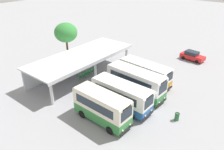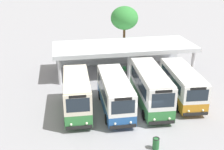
{
  "view_description": "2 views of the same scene",
  "coord_description": "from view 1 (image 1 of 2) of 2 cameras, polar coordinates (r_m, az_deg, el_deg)",
  "views": [
    {
      "loc": [
        -19.55,
        -9.84,
        15.36
      ],
      "look_at": [
        0.51,
        6.13,
        2.26
      ],
      "focal_mm": 34.99,
      "sensor_mm": 36.0,
      "label": 1
    },
    {
      "loc": [
        -6.42,
        -19.75,
        12.61
      ],
      "look_at": [
        -1.37,
        7.03,
        1.74
      ],
      "focal_mm": 45.62,
      "sensor_mm": 36.0,
      "label": 2
    }
  ],
  "objects": [
    {
      "name": "city_bus_nearest_orange",
      "position": [
        23.4,
        -2.68,
        -8.14
      ],
      "size": [
        2.5,
        6.78,
        3.43
      ],
      "color": "black",
      "rests_on": "ground"
    },
    {
      "name": "waiting_chair_end_by_column",
      "position": [
        32.54,
        -8.37,
        -0.39
      ],
      "size": [
        0.45,
        0.45,
        0.86
      ],
      "color": "slate",
      "rests_on": "ground"
    },
    {
      "name": "waiting_chair_second_from_end",
      "position": [
        32.85,
        -7.53,
        -0.05
      ],
      "size": [
        0.45,
        0.45,
        0.86
      ],
      "color": "slate",
      "rests_on": "ground"
    },
    {
      "name": "litter_bin_apron",
      "position": [
        25.3,
        16.6,
        -10.38
      ],
      "size": [
        0.49,
        0.49,
        0.9
      ],
      "color": "#266633",
      "rests_on": "ground"
    },
    {
      "name": "roadside_tree_behind_canopy",
      "position": [
        35.55,
        -11.96,
        10.74
      ],
      "size": [
        3.6,
        3.6,
        7.29
      ],
      "color": "brown",
      "rests_on": "ground"
    },
    {
      "name": "terminal_canopy",
      "position": [
        33.33,
        -8.77,
        4.41
      ],
      "size": [
        16.83,
        6.42,
        3.4
      ],
      "color": "silver",
      "rests_on": "ground"
    },
    {
      "name": "city_bus_fourth_amber",
      "position": [
        31.03,
        8.59,
        0.67
      ],
      "size": [
        2.9,
        7.81,
        3.12
      ],
      "color": "black",
      "rests_on": "ground"
    },
    {
      "name": "city_bus_second_in_row",
      "position": [
        25.62,
        2.46,
        -5.06
      ],
      "size": [
        2.51,
        7.6,
        3.17
      ],
      "color": "black",
      "rests_on": "ground"
    },
    {
      "name": "waiting_chair_far_end_seat",
      "position": [
        34.35,
        -4.68,
        1.37
      ],
      "size": [
        0.45,
        0.45,
        0.86
      ],
      "color": "slate",
      "rests_on": "ground"
    },
    {
      "name": "ground_plane",
      "position": [
        26.74,
        9.75,
        -8.47
      ],
      "size": [
        180.0,
        180.0,
        0.0
      ],
      "primitive_type": "plane",
      "color": "#939399"
    },
    {
      "name": "waiting_chair_fifth_seat",
      "position": [
        33.98,
        -5.39,
        1.03
      ],
      "size": [
        0.45,
        0.45,
        0.86
      ],
      "color": "slate",
      "rests_on": "ground"
    },
    {
      "name": "waiting_chair_fourth_seat",
      "position": [
        33.63,
        -6.15,
        0.7
      ],
      "size": [
        0.45,
        0.45,
        0.86
      ],
      "color": "slate",
      "rests_on": "ground"
    },
    {
      "name": "waiting_chair_middle_seat",
      "position": [
        33.23,
        -6.82,
        0.32
      ],
      "size": [
        0.45,
        0.45,
        0.86
      ],
      "color": "slate",
      "rests_on": "ground"
    },
    {
      "name": "parked_car_flank",
      "position": [
        41.35,
        20.25,
        4.75
      ],
      "size": [
        2.26,
        4.29,
        1.62
      ],
      "color": "black",
      "rests_on": "ground"
    },
    {
      "name": "city_bus_middle_cream",
      "position": [
        28.07,
        6.17,
        -1.71
      ],
      "size": [
        2.75,
        8.1,
        3.5
      ],
      "color": "black",
      "rests_on": "ground"
    }
  ]
}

